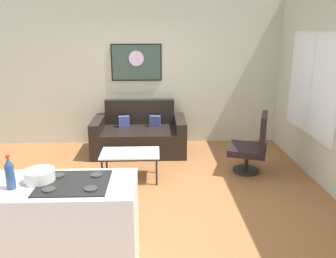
% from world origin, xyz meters
% --- Properties ---
extents(ground, '(6.40, 6.40, 0.04)m').
position_xyz_m(ground, '(0.00, 0.00, -0.02)').
color(ground, brown).
extents(back_wall, '(6.40, 0.05, 2.80)m').
position_xyz_m(back_wall, '(0.00, 2.42, 1.40)').
color(back_wall, beige).
rests_on(back_wall, ground).
extents(right_wall, '(0.05, 6.40, 2.80)m').
position_xyz_m(right_wall, '(2.62, 0.30, 1.40)').
color(right_wall, beige).
rests_on(right_wall, ground).
extents(couch, '(1.66, 0.95, 0.91)m').
position_xyz_m(couch, '(-0.08, 1.85, 0.30)').
color(couch, black).
rests_on(couch, ground).
extents(coffee_table, '(0.87, 0.53, 0.42)m').
position_xyz_m(coffee_table, '(-0.16, 0.62, 0.39)').
color(coffee_table, silver).
rests_on(coffee_table, ground).
extents(armchair, '(0.73, 0.74, 0.95)m').
position_xyz_m(armchair, '(1.73, 0.81, 0.45)').
color(armchair, black).
rests_on(armchair, ground).
extents(kitchen_counter, '(1.65, 0.65, 0.92)m').
position_xyz_m(kitchen_counter, '(-0.78, -1.42, 0.45)').
color(kitchen_counter, white).
rests_on(kitchen_counter, ground).
extents(soda_bottle_2, '(0.08, 0.08, 0.30)m').
position_xyz_m(soda_bottle_2, '(-0.98, -1.50, 1.03)').
color(soda_bottle_2, navy).
rests_on(soda_bottle_2, kitchen_counter).
extents(mixing_bowl, '(0.26, 0.26, 0.11)m').
position_xyz_m(mixing_bowl, '(-0.79, -1.37, 0.95)').
color(mixing_bowl, silver).
rests_on(mixing_bowl, kitchen_counter).
extents(wall_painting, '(0.95, 0.03, 0.69)m').
position_xyz_m(wall_painting, '(-0.13, 2.38, 1.58)').
color(wall_painting, black).
extents(window, '(0.03, 1.63, 1.55)m').
position_xyz_m(window, '(2.59, 0.90, 1.38)').
color(window, silver).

